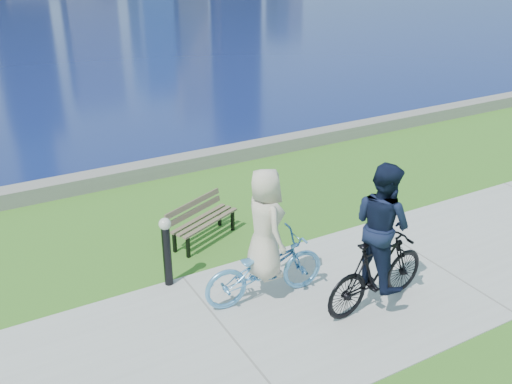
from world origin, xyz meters
TOP-DOWN VIEW (x-y plane):
  - ground at (0.00, 0.00)m, footprint 320.00×320.00m
  - concrete_path at (0.00, 0.00)m, footprint 80.00×3.50m
  - seawall at (0.00, 6.20)m, footprint 90.00×0.50m
  - park_bench at (-3.17, 2.80)m, footprint 1.54×1.06m
  - bollard_lamp at (-4.27, 1.67)m, footprint 0.20×0.20m
  - cyclist_woman at (-3.09, 0.58)m, footprint 0.84×2.05m
  - cyclist_man at (-1.71, -0.43)m, footprint 0.80×2.00m

SIDE VIEW (x-z plane):
  - ground at x=0.00m, z-range 0.00..0.00m
  - concrete_path at x=0.00m, z-range 0.00..0.02m
  - seawall at x=0.00m, z-range 0.00..0.35m
  - park_bench at x=-3.17m, z-range 0.08..0.84m
  - bollard_lamp at x=-4.27m, z-range 0.09..1.31m
  - cyclist_woman at x=-3.09m, z-range -0.26..1.92m
  - cyclist_man at x=-1.71m, z-range -0.17..2.19m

